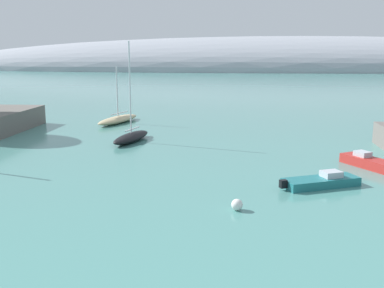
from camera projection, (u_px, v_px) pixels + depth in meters
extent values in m
ellipsoid|color=#999EA8|center=(289.00, 70.00, 228.18)|extent=(378.90, 78.64, 33.35)
ellipsoid|color=black|center=(131.00, 137.00, 44.70)|extent=(3.30, 7.00, 0.87)
cylinder|color=silver|center=(130.00, 88.00, 43.72)|extent=(0.14, 0.14, 8.93)
cube|color=silver|center=(132.00, 129.00, 44.83)|extent=(0.82, 2.99, 0.10)
ellipsoid|color=#C6B284|center=(118.00, 120.00, 56.54)|extent=(4.47, 8.63, 0.86)
cylinder|color=silver|center=(117.00, 91.00, 55.84)|extent=(0.16, 0.16, 6.19)
cube|color=silver|center=(120.00, 113.00, 56.73)|extent=(1.26, 3.64, 0.10)
cube|color=red|center=(369.00, 163.00, 34.68)|extent=(3.75, 4.86, 0.73)
cube|color=#B2B7C1|center=(363.00, 154.00, 35.20)|extent=(1.37, 1.45, 0.40)
cube|color=#1E6B70|center=(321.00, 182.00, 29.78)|extent=(5.38, 3.56, 0.58)
cube|color=black|center=(283.00, 184.00, 28.88)|extent=(0.55, 0.51, 0.52)
cube|color=#B2B7C1|center=(331.00, 174.00, 29.92)|extent=(1.53, 1.40, 0.40)
sphere|color=silver|center=(237.00, 205.00, 25.25)|extent=(0.66, 0.66, 0.66)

